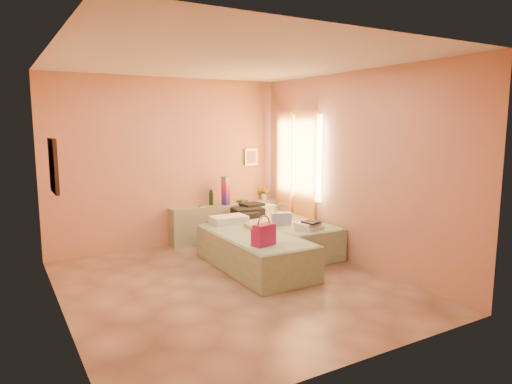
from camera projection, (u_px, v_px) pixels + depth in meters
ground at (232, 285)px, 5.86m from camera, size 4.50×4.50×0.00m
room_walls at (225, 143)px, 6.18m from camera, size 4.02×4.51×2.81m
headboard_ledge at (226, 222)px, 8.09m from camera, size 2.05×0.30×0.65m
bed_left at (254, 251)px, 6.51m from camera, size 0.92×2.01×0.50m
bed_right at (284, 235)px, 7.46m from camera, size 0.92×2.01×0.50m
water_bottle at (211, 198)px, 7.90m from camera, size 0.09×0.09×0.26m
rainbow_box at (226, 191)px, 7.91m from camera, size 0.15×0.15×0.50m
small_dish at (201, 206)px, 7.76m from camera, size 0.14×0.14×0.03m
green_book at (242, 201)px, 8.22m from camera, size 0.22×0.19×0.03m
flower_vase at (264, 192)px, 8.49m from camera, size 0.23×0.23×0.28m
magenta_handbag at (264, 235)px, 5.87m from camera, size 0.34×0.25×0.28m
khaki_garment at (256, 226)px, 6.89m from camera, size 0.34×0.28×0.05m
clothes_pile at (250, 210)px, 7.81m from camera, size 0.56×0.56×0.16m
blue_handbag at (281, 219)px, 7.03m from camera, size 0.33×0.22×0.20m
towel_stack at (310, 226)px, 6.77m from camera, size 0.41×0.37×0.10m
sandal_pair at (312, 222)px, 6.72m from camera, size 0.22×0.27×0.03m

